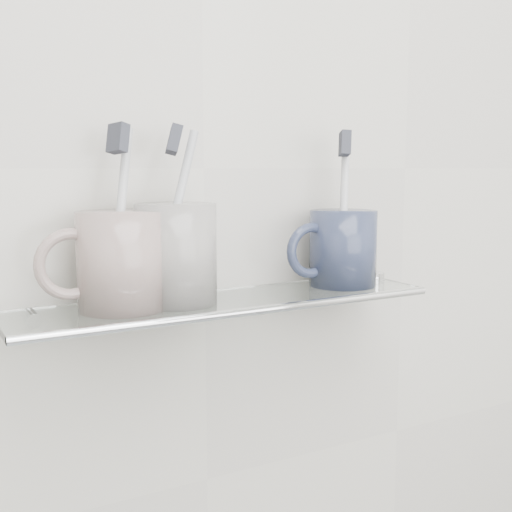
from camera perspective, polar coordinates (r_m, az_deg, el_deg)
wall_back at (r=0.79m, az=-4.66°, el=7.77°), size 2.50×0.00×2.50m
shelf_glass at (r=0.75m, az=-2.57°, el=-4.11°), size 0.50×0.12×0.01m
shelf_rail at (r=0.70m, az=-0.51°, el=-4.95°), size 0.50×0.01×0.01m
bracket_left at (r=0.73m, az=-19.28°, el=-5.71°), size 0.02×0.03×0.02m
bracket_right at (r=0.90m, az=8.19°, el=-2.87°), size 0.02×0.03×0.02m
mug_left at (r=0.70m, az=-11.87°, el=-0.40°), size 0.12×0.12×0.11m
mug_left_handle at (r=0.68m, az=-16.12°, el=-0.71°), size 0.08×0.01×0.08m
toothbrush_left at (r=0.69m, az=-11.98°, el=3.56°), size 0.05×0.05×0.19m
bristles_left at (r=0.69m, az=-12.17°, el=10.19°), size 0.02×0.03×0.03m
mug_center at (r=0.72m, az=-7.12°, el=0.19°), size 0.10×0.10×0.11m
mug_center_handle at (r=0.70m, az=-11.01°, el=-0.08°), size 0.08×0.01×0.08m
toothbrush_center at (r=0.71m, az=-7.18°, el=3.79°), size 0.07×0.03×0.18m
bristles_center at (r=0.71m, az=-7.29°, el=10.23°), size 0.03×0.03×0.04m
mug_right at (r=0.83m, az=7.73°, el=0.70°), size 0.10×0.10×0.10m
mug_right_handle at (r=0.80m, az=4.92°, el=0.49°), size 0.07×0.01×0.07m
toothbrush_right at (r=0.83m, az=7.80°, el=4.32°), size 0.04×0.04×0.19m
bristles_right at (r=0.82m, az=7.91°, el=9.88°), size 0.02×0.03×0.03m
chrome_cap at (r=0.87m, az=10.32°, el=-1.86°), size 0.03×0.03×0.01m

